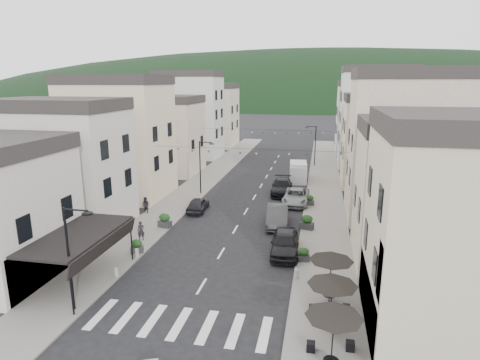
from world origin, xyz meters
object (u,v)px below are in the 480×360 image
Objects in this scene: parked_car_a at (285,243)px; parked_car_e at (198,204)px; delivery_van at (298,171)px; pedestrian_a at (141,231)px; parked_car_b at (277,216)px; pedestrian_b at (146,205)px; parked_car_c at (296,196)px; parked_car_d at (282,187)px.

parked_car_e is (-9.20, 8.28, -0.16)m from parked_car_a.
delivery_van is 3.47× the size of pedestrian_a.
parked_car_e is at bearing 159.23° from parked_car_b.
parked_car_a is 3.21× the size of pedestrian_b.
parked_car_c is 3.55× the size of pedestrian_a.
pedestrian_b is (-13.41, -16.25, -0.33)m from delivery_van.
parked_car_b is 8.33m from parked_car_e.
parked_car_a reaches higher than pedestrian_a.
delivery_van is at bearing -124.56° from parked_car_e.
parked_car_b reaches higher than pedestrian_a.
parked_car_d is 3.63× the size of pedestrian_a.
parked_car_d is at bearing -106.53° from delivery_van.
parked_car_b is at bearing 98.58° from parked_car_a.
parked_car_e is at bearing -125.95° from delivery_van.
pedestrian_b is at bearing 173.27° from parked_car_b.
delivery_van is at bearing 64.36° from pedestrian_b.
parked_car_e is at bearing 35.64° from pedestrian_b.
delivery_van is at bearing 75.08° from parked_car_d.
parked_car_d is at bearing 93.51° from parked_car_a.
parked_car_a is 0.96× the size of parked_car_b.
parked_car_d is (-1.80, 16.08, -0.03)m from parked_car_a.
parked_car_b is 3.34× the size of pedestrian_b.
parked_car_e is 2.60× the size of pedestrian_b.
parked_car_a reaches higher than parked_car_d.
delivery_van is (-0.39, 10.02, 0.46)m from parked_car_c.
pedestrian_a is at bearing -120.32° from delivery_van.
parked_car_b is at bearing -97.30° from delivery_van.
pedestrian_b is at bearing -154.27° from parked_car_c.
parked_car_e is 4.96m from pedestrian_b.
parked_car_e is at bearing 46.58° from pedestrian_a.
parked_car_a is at bearing -93.53° from delivery_van.
parked_car_d is 1.05× the size of delivery_van.
delivery_van is at bearing 93.68° from parked_car_c.
parked_car_d is 18.62m from pedestrian_a.
parked_car_c is 10.20m from parked_car_e.
parked_car_c is 15.14m from pedestrian_b.
parked_car_c is 0.98× the size of parked_car_d.
parked_car_c is 1.02× the size of delivery_van.
parked_car_a is 0.91× the size of parked_car_c.
delivery_van is (8.81, 14.41, 0.54)m from parked_car_e.
parked_car_b is at bearing 11.57° from pedestrian_b.
pedestrian_b is at bearing -134.05° from delivery_van.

